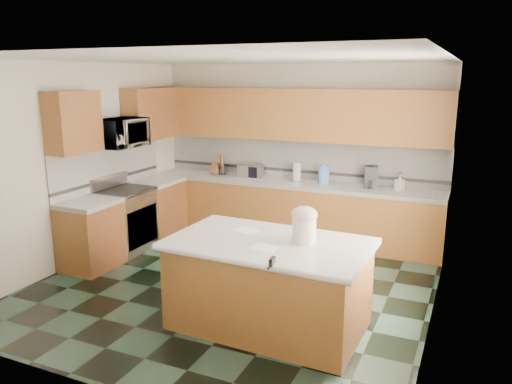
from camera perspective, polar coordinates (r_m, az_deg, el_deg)
The scene contains 52 objects.
floor at distance 6.25m, azimuth -2.61°, elevation -10.60°, with size 4.60×4.60×0.00m, color black.
ceiling at distance 5.73m, azimuth -2.90°, elevation 14.98°, with size 4.60×4.60×0.00m, color white.
wall_back at distance 7.95m, azimuth 4.84°, elevation 4.66°, with size 4.60×0.04×2.70m, color silver.
wall_front at distance 3.98m, azimuth -18.05°, elevation -4.55°, with size 4.60×0.04×2.70m, color silver.
wall_left at distance 7.18m, azimuth -19.54°, elevation 3.04°, with size 0.04×4.60×2.70m, color silver.
wall_right at distance 5.24m, azimuth 20.53°, elevation -0.55°, with size 0.04×4.60×2.70m, color silver.
back_base_cab at distance 7.84m, azimuth 3.93°, elevation -2.31°, with size 4.60×0.60×0.86m, color #3A1D10.
back_countertop at distance 7.73m, azimuth 3.98°, elevation 0.98°, with size 4.60×0.64×0.06m, color white.
back_upper_cab at distance 7.71m, azimuth 4.46°, elevation 8.82°, with size 4.60×0.33×0.78m, color #3A1D10.
back_backsplash at distance 7.94m, azimuth 4.74°, elevation 3.81°, with size 4.60×0.02×0.63m, color silver.
back_accent_band at distance 7.96m, azimuth 4.70°, elevation 2.42°, with size 4.60×0.01×0.05m, color black.
left_base_cab_rear at distance 8.14m, azimuth -11.18°, elevation -1.95°, with size 0.60×0.82×0.86m, color #3A1D10.
left_counter_rear at distance 8.04m, azimuth -11.33°, elevation 1.21°, with size 0.64×0.82×0.06m, color white.
left_base_cab_front at distance 7.00m, azimuth -18.40°, elevation -4.87°, with size 0.60×0.72×0.86m, color #3A1D10.
left_counter_front at distance 6.88m, azimuth -18.68°, elevation -1.22°, with size 0.64×0.72×0.06m, color white.
left_backsplash at distance 7.58m, azimuth -16.46°, elevation 2.87°, with size 0.02×2.30×0.63m, color silver.
left_accent_band at distance 7.61m, azimuth -16.33°, elevation 1.43°, with size 0.01×2.30×0.05m, color black.
left_upper_cab_rear at distance 8.08m, azimuth -11.90°, elevation 8.78°, with size 0.33×1.09×0.78m, color #3A1D10.
left_upper_cab_front at distance 6.81m, azimuth -20.17°, elevation 7.50°, with size 0.33×0.72×0.78m, color #3A1D10.
range_body at distance 7.53m, azimuth -14.64°, elevation -3.28°, with size 0.60×0.76×0.88m, color #B7B7BC.
range_oven_door at distance 7.37m, azimuth -12.85°, elevation -3.87°, with size 0.02×0.68×0.55m, color black.
range_cooktop at distance 7.42m, azimuth -14.84°, elevation 0.13°, with size 0.62×0.78×0.04m, color black.
range_handle at distance 7.26m, azimuth -12.82°, elevation -1.03°, with size 0.02×0.02×0.66m, color #B7B7BC.
range_backguard at distance 7.56m, azimuth -16.43°, elevation 1.19°, with size 0.06×0.76×0.18m, color #B7B7BC.
microwave at distance 7.29m, azimuth -15.23°, elevation 6.52°, with size 0.73×0.50×0.41m, color #B7B7BC.
island_base at distance 5.14m, azimuth 1.45°, elevation -10.78°, with size 1.87×1.07×0.86m, color #3A1D10.
island_top at distance 4.97m, azimuth 1.48°, elevation -5.93°, with size 1.97×1.17×0.06m, color white.
island_bullnose at distance 4.47m, azimuth -1.44°, elevation -8.16°, with size 0.06×0.06×1.97m, color white.
treat_jar at distance 4.91m, azimuth 5.52°, elevation -4.37°, with size 0.23×0.23×0.25m, color white.
treat_jar_lid at distance 4.86m, azimuth 5.56°, elevation -2.55°, with size 0.25×0.25×0.16m, color #CBA0A5.
treat_jar_knob at distance 4.85m, azimuth 5.57°, elevation -1.95°, with size 0.03×0.03×0.08m, color tan.
treat_jar_knob_end_l at distance 4.86m, azimuth 5.10°, elevation -1.90°, with size 0.04×0.04×0.04m, color tan.
treat_jar_knob_end_r at distance 4.83m, azimuth 6.05°, elevation -2.01°, with size 0.04×0.04×0.04m, color tan.
soap_bottle_island at distance 4.87m, azimuth 5.40°, elevation -3.98°, with size 0.13×0.13×0.33m, color teal.
paper_sheet_a at distance 4.78m, azimuth 0.98°, elevation -6.32°, with size 0.26×0.20×0.00m, color white.
paper_sheet_b at distance 5.26m, azimuth -0.97°, elevation -4.47°, with size 0.26×0.20×0.00m, color white.
clamp_body at distance 4.37m, azimuth 1.86°, elevation -8.11°, with size 0.03×0.11×0.10m, color black.
clamp_handle at distance 4.33m, azimuth 1.54°, elevation -8.63°, with size 0.02×0.02×0.07m, color black.
knife_block at distance 8.30m, azimuth -4.70°, elevation 2.72°, with size 0.11×0.09×0.20m, color #472814.
utensil_crock at distance 8.28m, azimuth -3.90°, elevation 2.48°, with size 0.11×0.11×0.14m, color black.
utensil_bundle at distance 8.25m, azimuth -3.92°, elevation 3.62°, with size 0.06×0.06×0.20m, color #472814.
toaster_oven at distance 8.02m, azimuth -0.63°, elevation 2.44°, with size 0.37×0.25×0.21m, color #B7B7BC.
toaster_oven_door at distance 7.91m, azimuth -0.99°, elevation 2.30°, with size 0.33×0.01×0.17m, color black.
paper_towel at distance 7.77m, azimuth 4.69°, elevation 2.27°, with size 0.12×0.12×0.27m, color white.
paper_towel_base at distance 7.80m, azimuth 4.68°, elevation 1.35°, with size 0.18×0.18×0.01m, color #B7B7BC.
water_jug at distance 7.60m, azimuth 7.76°, elevation 1.97°, with size 0.17×0.17×0.28m, color #517ACA.
water_jug_neck at distance 7.57m, azimuth 7.80°, elevation 3.14°, with size 0.08×0.08×0.04m, color #517ACA.
coffee_maker at distance 7.45m, azimuth 13.02°, elevation 1.69°, with size 0.19×0.21×0.32m, color black.
coffee_carafe at distance 7.43m, azimuth 12.92°, elevation 0.92°, with size 0.13×0.13×0.13m, color black.
soap_bottle_back at distance 7.37m, azimuth 16.10°, elevation 1.06°, with size 0.11×0.11×0.24m, color white.
soap_back_cap at distance 7.34m, azimuth 16.16°, elevation 2.07°, with size 0.02×0.02×0.03m, color red.
window_light_proxy at distance 5.02m, azimuth 20.16°, elevation 0.66°, with size 0.02×1.40×1.10m, color white.
Camera 1 is at (2.59, -5.10, 2.51)m, focal length 35.00 mm.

